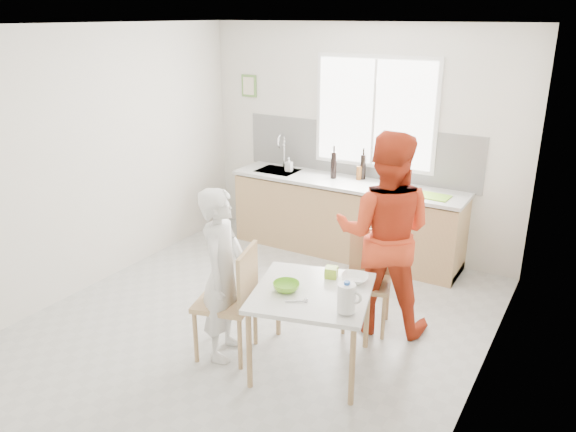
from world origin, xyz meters
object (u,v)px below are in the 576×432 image
at_px(person_white, 223,274).
at_px(person_red, 384,234).
at_px(milk_jug, 347,298).
at_px(dining_table, 312,299).
at_px(chair_far, 368,275).
at_px(wine_bottle_b, 363,167).
at_px(bowl_green, 286,287).
at_px(chair_left, 233,297).
at_px(wine_bottle_a, 334,165).
at_px(bowl_white, 354,278).

xyz_separation_m(person_white, person_red, (0.98, 1.10, 0.18)).
bearing_deg(milk_jug, dining_table, 139.03).
relative_size(chair_far, wine_bottle_b, 3.05).
xyz_separation_m(bowl_green, milk_jug, (0.57, -0.09, 0.10)).
bearing_deg(dining_table, chair_left, -164.97).
relative_size(chair_left, person_red, 0.53).
bearing_deg(person_red, wine_bottle_a, -64.86).
height_order(chair_far, bowl_green, chair_far).
xyz_separation_m(wine_bottle_a, wine_bottle_b, (0.31, 0.14, -0.01)).
xyz_separation_m(bowl_white, wine_bottle_b, (-0.86, 2.15, 0.34)).
relative_size(chair_left, milk_jug, 4.15).
bearing_deg(milk_jug, person_white, 165.44).
distance_m(person_red, bowl_white, 0.62).
bearing_deg(chair_left, milk_jug, 74.28).
bearing_deg(bowl_green, chair_far, 72.70).
height_order(person_red, milk_jug, person_red).
relative_size(person_white, wine_bottle_a, 4.67).
bearing_deg(wine_bottle_b, wine_bottle_a, -155.32).
distance_m(bowl_green, wine_bottle_b, 2.63).
relative_size(bowl_white, milk_jug, 0.94).
bearing_deg(bowl_green, dining_table, 29.06).
bearing_deg(dining_table, person_red, 74.77).
xyz_separation_m(person_red, wine_bottle_a, (-1.19, 1.42, 0.15)).
relative_size(person_red, wine_bottle_a, 5.81).
height_order(chair_far, person_red, person_red).
relative_size(dining_table, bowl_green, 5.17).
bearing_deg(bowl_green, person_red, 67.00).
relative_size(chair_left, wine_bottle_b, 3.32).
relative_size(bowl_green, bowl_white, 0.96).
bearing_deg(bowl_white, chair_left, -150.59).
distance_m(chair_far, wine_bottle_a, 1.89).
relative_size(milk_jug, wine_bottle_b, 0.80).
distance_m(wine_bottle_a, wine_bottle_b, 0.35).
bearing_deg(dining_table, wine_bottle_b, 104.42).
height_order(dining_table, wine_bottle_a, wine_bottle_a).
distance_m(milk_jug, wine_bottle_b, 2.85).
height_order(chair_far, wine_bottle_b, wine_bottle_b).
relative_size(dining_table, wine_bottle_b, 3.72).
distance_m(bowl_green, bowl_white, 0.58).
xyz_separation_m(milk_jug, wine_bottle_b, (-1.02, 2.65, 0.24)).
distance_m(chair_left, wine_bottle_a, 2.57).
bearing_deg(bowl_white, chair_far, 100.01).
height_order(milk_jug, wine_bottle_a, wine_bottle_a).
bearing_deg(person_white, chair_left, -90.00).
bearing_deg(dining_table, milk_jug, -25.94).
distance_m(chair_far, bowl_green, 1.05).
bearing_deg(wine_bottle_b, chair_left, -90.39).
xyz_separation_m(bowl_white, wine_bottle_a, (-1.17, 2.00, 0.35)).
xyz_separation_m(dining_table, wine_bottle_a, (-0.95, 2.32, 0.45)).
bearing_deg(wine_bottle_a, dining_table, -67.77).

